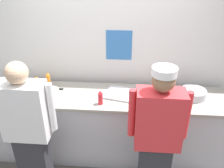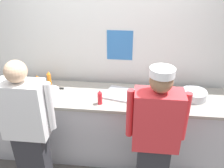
% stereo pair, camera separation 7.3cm
% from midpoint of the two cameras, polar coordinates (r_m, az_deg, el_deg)
% --- Properties ---
extents(wall_back, '(5.03, 0.11, 2.63)m').
position_cam_midpoint_polar(wall_back, '(3.25, 0.08, 7.25)').
color(wall_back, silver).
rests_on(wall_back, ground).
extents(prep_counter, '(3.21, 0.67, 0.94)m').
position_cam_midpoint_polar(prep_counter, '(3.27, -0.80, -9.76)').
color(prep_counter, '#B2B2B7').
rests_on(prep_counter, ground).
extents(chef_near_left, '(0.60, 0.24, 1.65)m').
position_cam_midpoint_polar(chef_near_left, '(2.71, -18.76, -10.04)').
color(chef_near_left, '#2D2D33').
rests_on(chef_near_left, ground).
extents(chef_center, '(0.60, 0.24, 1.64)m').
position_cam_midpoint_polar(chef_center, '(2.49, 11.11, -12.49)').
color(chef_center, '#2D2D33').
rests_on(chef_center, ground).
extents(plate_stack_front, '(0.19, 0.19, 0.05)m').
position_cam_midpoint_polar(plate_stack_front, '(3.32, -19.50, -0.73)').
color(plate_stack_front, white).
rests_on(plate_stack_front, prep_counter).
extents(plate_stack_rear, '(0.24, 0.24, 0.10)m').
position_cam_midpoint_polar(plate_stack_rear, '(3.04, -14.02, -2.10)').
color(plate_stack_rear, white).
rests_on(plate_stack_rear, prep_counter).
extents(mixing_bowl_steel, '(0.30, 0.30, 0.10)m').
position_cam_midpoint_polar(mixing_bowl_steel, '(3.09, 19.62, -2.42)').
color(mixing_bowl_steel, '#B7BABF').
rests_on(mixing_bowl_steel, prep_counter).
extents(sheet_tray, '(0.52, 0.43, 0.02)m').
position_cam_midpoint_polar(sheet_tray, '(3.00, 3.61, -2.52)').
color(sheet_tray, '#B7BABF').
rests_on(sheet_tray, prep_counter).
extents(squeeze_bottle_primary, '(0.06, 0.06, 0.21)m').
position_cam_midpoint_polar(squeeze_bottle_primary, '(3.21, -16.65, 0.24)').
color(squeeze_bottle_primary, orange).
rests_on(squeeze_bottle_primary, prep_counter).
extents(squeeze_bottle_secondary, '(0.05, 0.05, 0.21)m').
position_cam_midpoint_polar(squeeze_bottle_secondary, '(3.26, -14.14, 1.10)').
color(squeeze_bottle_secondary, orange).
rests_on(squeeze_bottle_secondary, prep_counter).
extents(squeeze_bottle_spare, '(0.06, 0.06, 0.18)m').
position_cam_midpoint_polar(squeeze_bottle_spare, '(2.79, -2.16, -3.23)').
color(squeeze_bottle_spare, red).
rests_on(squeeze_bottle_spare, prep_counter).
extents(ramekin_orange_sauce, '(0.10, 0.10, 0.05)m').
position_cam_midpoint_polar(ramekin_orange_sauce, '(3.04, 14.65, -2.69)').
color(ramekin_orange_sauce, white).
rests_on(ramekin_orange_sauce, prep_counter).
extents(ramekin_red_sauce, '(0.10, 0.10, 0.04)m').
position_cam_midpoint_polar(ramekin_red_sauce, '(3.16, 13.69, -1.43)').
color(ramekin_red_sauce, white).
rests_on(ramekin_red_sauce, prep_counter).
extents(deli_cup, '(0.09, 0.09, 0.11)m').
position_cam_midpoint_polar(deli_cup, '(2.92, 11.76, -3.13)').
color(deli_cup, white).
rests_on(deli_cup, prep_counter).
extents(chefs_knife, '(0.28, 0.03, 0.02)m').
position_cam_midpoint_polar(chefs_knife, '(3.19, -10.33, -1.13)').
color(chefs_knife, '#B7BABF').
rests_on(chefs_knife, prep_counter).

